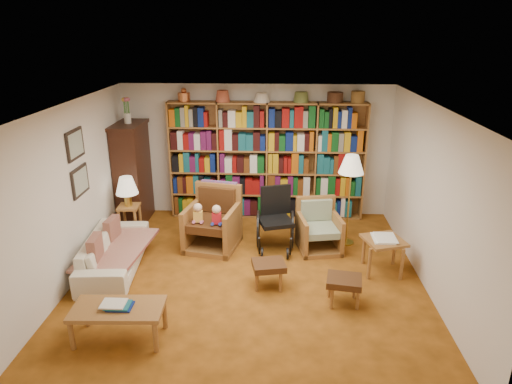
# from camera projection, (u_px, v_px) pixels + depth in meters

# --- Properties ---
(floor) EXTENTS (5.00, 5.00, 0.00)m
(floor) POSITION_uv_depth(u_px,v_px,m) (249.00, 277.00, 6.71)
(floor) COLOR #A15918
(floor) RESTS_ON ground
(ceiling) EXTENTS (5.00, 5.00, 0.00)m
(ceiling) POSITION_uv_depth(u_px,v_px,m) (248.00, 107.00, 5.86)
(ceiling) COLOR white
(ceiling) RESTS_ON wall_back
(wall_back) EXTENTS (5.00, 0.00, 5.00)m
(wall_back) POSITION_uv_depth(u_px,v_px,m) (257.00, 151.00, 8.63)
(wall_back) COLOR silver
(wall_back) RESTS_ON floor
(wall_front) EXTENTS (5.00, 0.00, 5.00)m
(wall_front) POSITION_uv_depth(u_px,v_px,m) (231.00, 299.00, 3.94)
(wall_front) COLOR silver
(wall_front) RESTS_ON floor
(wall_left) EXTENTS (0.00, 5.00, 5.00)m
(wall_left) POSITION_uv_depth(u_px,v_px,m) (71.00, 195.00, 6.40)
(wall_left) COLOR silver
(wall_left) RESTS_ON floor
(wall_right) EXTENTS (0.00, 5.00, 5.00)m
(wall_right) POSITION_uv_depth(u_px,v_px,m) (432.00, 200.00, 6.18)
(wall_right) COLOR silver
(wall_right) RESTS_ON floor
(bookshelf) EXTENTS (3.60, 0.30, 2.42)m
(bookshelf) POSITION_uv_depth(u_px,v_px,m) (267.00, 158.00, 8.49)
(bookshelf) COLOR olive
(bookshelf) RESTS_ON floor
(curio_cabinet) EXTENTS (0.50, 0.95, 2.40)m
(curio_cabinet) POSITION_uv_depth(u_px,v_px,m) (133.00, 172.00, 8.36)
(curio_cabinet) COLOR #34170E
(curio_cabinet) RESTS_ON floor
(framed_pictures) EXTENTS (0.03, 0.52, 0.97)m
(framed_pictures) POSITION_uv_depth(u_px,v_px,m) (78.00, 163.00, 6.55)
(framed_pictures) COLOR black
(framed_pictures) RESTS_ON wall_left
(sofa) EXTENTS (1.89, 0.87, 0.54)m
(sofa) POSITION_uv_depth(u_px,v_px,m) (114.00, 252.00, 6.88)
(sofa) COLOR beige
(sofa) RESTS_ON floor
(sofa_throw) EXTENTS (0.93, 1.56, 0.04)m
(sofa_throw) POSITION_uv_depth(u_px,v_px,m) (117.00, 250.00, 6.87)
(sofa_throw) COLOR beige
(sofa_throw) RESTS_ON sofa
(cushion_left) EXTENTS (0.15, 0.38, 0.37)m
(cushion_left) POSITION_uv_depth(u_px,v_px,m) (112.00, 231.00, 7.16)
(cushion_left) COLOR maroon
(cushion_left) RESTS_ON sofa
(cushion_right) EXTENTS (0.16, 0.40, 0.39)m
(cushion_right) POSITION_uv_depth(u_px,v_px,m) (96.00, 251.00, 6.50)
(cushion_right) COLOR maroon
(cushion_right) RESTS_ON sofa
(side_table_lamp) EXTENTS (0.37, 0.37, 0.57)m
(side_table_lamp) POSITION_uv_depth(u_px,v_px,m) (130.00, 215.00, 7.89)
(side_table_lamp) COLOR olive
(side_table_lamp) RESTS_ON floor
(table_lamp) EXTENTS (0.38, 0.38, 0.52)m
(table_lamp) POSITION_uv_depth(u_px,v_px,m) (127.00, 186.00, 7.71)
(table_lamp) COLOR gold
(table_lamp) RESTS_ON side_table_lamp
(armchair_leather) EXTENTS (0.97, 1.00, 1.03)m
(armchair_leather) POSITION_uv_depth(u_px,v_px,m) (213.00, 221.00, 7.59)
(armchair_leather) COLOR olive
(armchair_leather) RESTS_ON floor
(armchair_sage) EXTENTS (0.78, 0.80, 0.83)m
(armchair_sage) POSITION_uv_depth(u_px,v_px,m) (319.00, 230.00, 7.52)
(armchair_sage) COLOR olive
(armchair_sage) RESTS_ON floor
(wheelchair) EXTENTS (0.63, 0.83, 1.03)m
(wheelchair) POSITION_uv_depth(u_px,v_px,m) (275.00, 221.00, 7.47)
(wheelchair) COLOR black
(wheelchair) RESTS_ON floor
(floor_lamp) EXTENTS (0.41, 0.41, 1.55)m
(floor_lamp) POSITION_uv_depth(u_px,v_px,m) (351.00, 168.00, 7.31)
(floor_lamp) COLOR gold
(floor_lamp) RESTS_ON floor
(side_table_papers) EXTENTS (0.67, 0.67, 0.56)m
(side_table_papers) POSITION_uv_depth(u_px,v_px,m) (384.00, 244.00, 6.71)
(side_table_papers) COLOR olive
(side_table_papers) RESTS_ON floor
(footstool_a) EXTENTS (0.51, 0.46, 0.38)m
(footstool_a) POSITION_uv_depth(u_px,v_px,m) (269.00, 267.00, 6.36)
(footstool_a) COLOR #472813
(footstool_a) RESTS_ON floor
(footstool_b) EXTENTS (0.50, 0.45, 0.38)m
(footstool_b) POSITION_uv_depth(u_px,v_px,m) (344.00, 283.00, 5.97)
(footstool_b) COLOR #472813
(footstool_b) RESTS_ON floor
(coffee_table) EXTENTS (1.07, 0.57, 0.48)m
(coffee_table) POSITION_uv_depth(u_px,v_px,m) (118.00, 311.00, 5.27)
(coffee_table) COLOR olive
(coffee_table) RESTS_ON floor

